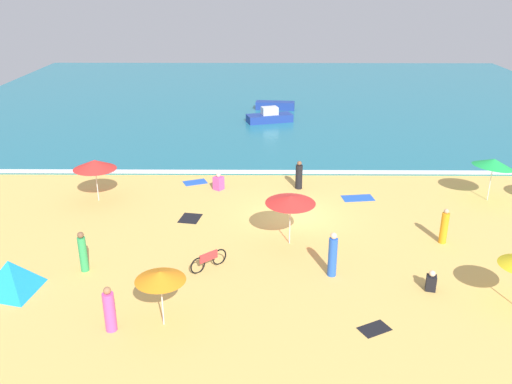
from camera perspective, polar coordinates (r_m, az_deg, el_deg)
The scene contains 22 objects.
ground_plane at distance 27.06m, azimuth 3.95°, elevation -2.63°, with size 60.00×60.00×0.00m, color #EDBC60.
ocean_water at distance 53.74m, azimuth 2.27°, elevation 10.02°, with size 60.00×44.00×0.10m, color teal.
wave_breaker_foam at distance 32.84m, azimuth 3.35°, elevation 2.14°, with size 57.00×0.70×0.01m, color white.
beach_umbrella_0 at distance 18.43m, azimuth -10.17°, elevation -8.80°, with size 2.41×2.41×2.13m.
beach_umbrella_2 at distance 23.56m, azimuth 3.69°, elevation -0.82°, with size 2.78×2.78×2.33m.
beach_umbrella_3 at distance 29.42m, azimuth -16.81°, elevation 2.82°, with size 3.04×3.04×2.33m.
beach_umbrella_4 at distance 30.86m, azimuth 23.98°, elevation 2.85°, with size 2.81×2.79×2.46m.
beach_tent at distance 22.79m, azimuth -24.68°, elevation -8.05°, with size 2.70×2.76×1.26m.
parked_bicycle at distance 22.35m, azimuth -5.06°, elevation -7.24°, with size 1.41×1.24×0.76m.
beachgoer_0 at distance 30.32m, azimuth -4.01°, elevation 1.03°, with size 0.67×0.67×1.00m.
beachgoer_1 at distance 21.92m, azimuth 18.15°, elevation -9.05°, with size 0.46×0.46×0.85m.
beachgoer_2 at distance 22.99m, azimuth -17.95°, elevation -6.13°, with size 0.43×0.43×1.76m.
beachgoer_3 at distance 25.56m, azimuth 19.40°, elevation -3.54°, with size 0.46×0.46×1.67m.
beachgoer_4 at distance 21.74m, azimuth 8.16°, elevation -6.69°, with size 0.50×0.50×1.91m.
beachgoer_5 at distance 30.36m, azimuth 4.60°, elevation 1.72°, with size 0.43×0.43×1.64m.
beachgoer_7 at distance 19.17m, azimuth -15.33°, elevation -12.05°, with size 0.54×0.54×1.70m.
beach_towel_0 at distance 31.61m, azimuth -6.50°, elevation 1.03°, with size 1.55×1.29×0.01m.
beach_towel_1 at distance 27.00m, azimuth -7.02°, elevation -2.80°, with size 1.17×1.37×0.01m.
beach_towel_2 at distance 29.71m, azimuth 10.79°, elevation -0.64°, with size 1.81×1.16×0.01m.
beach_towel_3 at distance 19.44m, azimuth 12.49°, elevation -14.04°, with size 1.25×1.09×0.01m.
small_boat_0 at distance 48.58m, azimuth 2.05°, elevation 9.20°, with size 3.52×1.36×0.69m.
small_boat_1 at distance 44.25m, azimuth 1.45°, elevation 8.01°, with size 3.92×2.36×1.24m.
Camera 1 is at (-1.66, -24.52, 11.31)m, focal length 37.57 mm.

